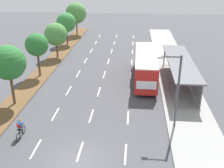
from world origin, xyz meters
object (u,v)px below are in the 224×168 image
(median_tree_second, at_px, (8,63))
(median_tree_fourth, at_px, (56,34))
(median_tree_fifth, at_px, (66,22))
(streetlight, at_px, (176,87))
(cyclist, at_px, (20,129))
(bus_shelter, at_px, (182,70))
(median_tree_third, at_px, (37,45))
(median_tree_farthest, at_px, (76,13))
(bus, at_px, (145,64))

(median_tree_second, height_order, median_tree_fourth, median_tree_second)
(median_tree_fifth, relative_size, streetlight, 0.87)
(cyclist, height_order, streetlight, streetlight)
(cyclist, distance_m, median_tree_second, 7.38)
(bus_shelter, distance_m, median_tree_third, 17.93)
(median_tree_fifth, bearing_deg, median_tree_farthest, 89.09)
(median_tree_farthest, bearing_deg, bus_shelter, -54.22)
(bus, distance_m, streetlight, 11.37)
(median_tree_fifth, bearing_deg, median_tree_second, -89.47)
(median_tree_fourth, bearing_deg, median_tree_fifth, 92.52)
(bus_shelter, relative_size, median_tree_second, 2.25)
(median_tree_fourth, xyz_separation_m, median_tree_farthest, (-0.22, 15.74, 0.80))
(median_tree_fourth, bearing_deg, bus_shelter, -27.08)
(median_tree_farthest, bearing_deg, median_tree_second, -89.83)
(bus, bearing_deg, median_tree_fourth, 149.86)
(bus_shelter, xyz_separation_m, median_tree_fifth, (-17.96, 16.88, 2.18))
(cyclist, height_order, median_tree_second, median_tree_second)
(median_tree_third, bearing_deg, bus, 0.54)
(bus_shelter, bearing_deg, median_tree_second, -159.22)
(bus, bearing_deg, cyclist, -127.59)
(median_tree_fourth, xyz_separation_m, median_tree_fifth, (-0.35, 7.87, 0.34))
(median_tree_second, bearing_deg, bus, 30.71)
(median_tree_third, bearing_deg, streetlight, -34.83)
(bus_shelter, distance_m, cyclist, 19.28)
(median_tree_second, xyz_separation_m, streetlight, (15.63, -3.01, -0.64))
(median_tree_second, height_order, median_tree_third, median_tree_second)
(median_tree_second, bearing_deg, streetlight, -10.89)
(median_tree_second, relative_size, median_tree_fifth, 1.08)
(median_tree_second, bearing_deg, cyclist, -62.05)
(bus, relative_size, median_tree_fourth, 2.12)
(bus, height_order, median_tree_fourth, median_tree_fourth)
(median_tree_third, height_order, median_tree_fifth, median_tree_fifth)
(bus_shelter, height_order, cyclist, bus_shelter)
(bus, bearing_deg, median_tree_second, -149.29)
(median_tree_fourth, bearing_deg, median_tree_second, -90.47)
(median_tree_fifth, bearing_deg, cyclist, -83.76)
(bus_shelter, height_order, median_tree_farthest, median_tree_farthest)
(bus, bearing_deg, median_tree_third, -179.46)
(bus_shelter, distance_m, median_tree_fifth, 24.74)
(median_tree_farthest, height_order, streetlight, streetlight)
(bus, relative_size, median_tree_third, 2.04)
(median_tree_fourth, distance_m, median_tree_fifth, 7.89)
(cyclist, relative_size, median_tree_third, 0.33)
(bus, distance_m, median_tree_fifth, 20.85)
(bus_shelter, distance_m, streetlight, 10.17)
(median_tree_third, bearing_deg, median_tree_second, -89.99)
(bus_shelter, distance_m, bus, 4.47)
(bus, bearing_deg, streetlight, -78.85)
(bus_shelter, bearing_deg, median_tree_third, 176.33)
(streetlight, bearing_deg, cyclist, -168.35)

